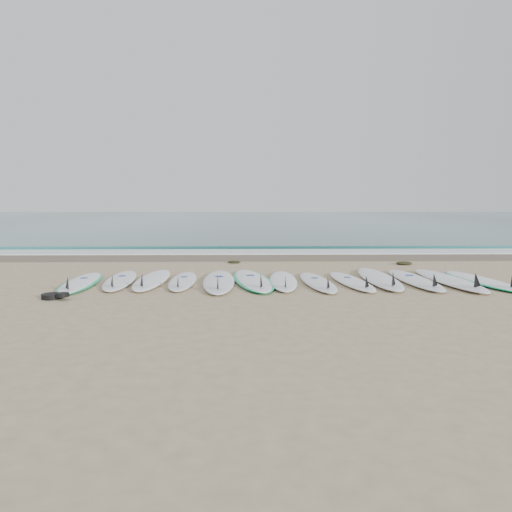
{
  "coord_description": "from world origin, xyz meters",
  "views": [
    {
      "loc": [
        -0.71,
        -9.25,
        1.53
      ],
      "look_at": [
        -0.49,
        0.95,
        0.4
      ],
      "focal_mm": 35.0,
      "sensor_mm": 36.0,
      "label": 1
    }
  ],
  "objects_px": {
    "surfboard_0": "(80,282)",
    "leash_coil": "(54,296)",
    "surfboard_12": "(483,281)",
    "surfboard_6": "(283,281)"
  },
  "relations": [
    {
      "from": "surfboard_0",
      "to": "leash_coil",
      "type": "relative_size",
      "value": 5.44
    },
    {
      "from": "surfboard_12",
      "to": "leash_coil",
      "type": "bearing_deg",
      "value": -175.3
    },
    {
      "from": "surfboard_6",
      "to": "surfboard_12",
      "type": "distance_m",
      "value": 3.73
    },
    {
      "from": "surfboard_12",
      "to": "leash_coil",
      "type": "distance_m",
      "value": 7.55
    },
    {
      "from": "surfboard_0",
      "to": "surfboard_6",
      "type": "bearing_deg",
      "value": -3.53
    },
    {
      "from": "surfboard_6",
      "to": "surfboard_12",
      "type": "relative_size",
      "value": 0.94
    },
    {
      "from": "surfboard_6",
      "to": "surfboard_12",
      "type": "xyz_separation_m",
      "value": [
        3.73,
        -0.06,
        -0.01
      ]
    },
    {
      "from": "surfboard_0",
      "to": "surfboard_6",
      "type": "relative_size",
      "value": 1.02
    },
    {
      "from": "surfboard_6",
      "to": "surfboard_12",
      "type": "bearing_deg",
      "value": 0.96
    },
    {
      "from": "surfboard_0",
      "to": "surfboard_12",
      "type": "bearing_deg",
      "value": -4.63
    }
  ]
}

